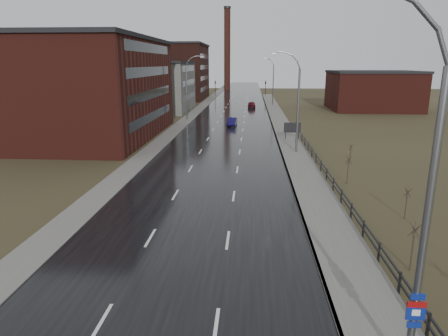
# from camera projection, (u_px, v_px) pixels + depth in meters

# --- Properties ---
(road) EXTENTS (14.00, 300.00, 0.06)m
(road) POSITION_uv_depth(u_px,v_px,m) (231.00, 122.00, 69.79)
(road) COLOR black
(road) RESTS_ON ground
(sidewalk_right) EXTENTS (3.20, 180.00, 0.18)m
(sidewalk_right) POSITION_uv_depth(u_px,v_px,m) (295.00, 154.00, 45.09)
(sidewalk_right) COLOR #595651
(sidewalk_right) RESTS_ON ground
(curb_right) EXTENTS (0.16, 180.00, 0.18)m
(curb_right) POSITION_uv_depth(u_px,v_px,m) (282.00, 154.00, 45.19)
(curb_right) COLOR slate
(curb_right) RESTS_ON ground
(sidewalk_left) EXTENTS (2.40, 260.00, 0.12)m
(sidewalk_left) POSITION_uv_depth(u_px,v_px,m) (184.00, 122.00, 70.32)
(sidewalk_left) COLOR #595651
(sidewalk_left) RESTS_ON ground
(warehouse_near) EXTENTS (22.44, 28.56, 13.50)m
(warehouse_near) POSITION_uv_depth(u_px,v_px,m) (73.00, 88.00, 54.97)
(warehouse_near) COLOR #471914
(warehouse_near) RESTS_ON ground
(warehouse_mid) EXTENTS (16.32, 20.40, 10.50)m
(warehouse_mid) POSITION_uv_depth(u_px,v_px,m) (153.00, 86.00, 87.00)
(warehouse_mid) COLOR slate
(warehouse_mid) RESTS_ON ground
(warehouse_far) EXTENTS (26.52, 24.48, 15.50)m
(warehouse_far) POSITION_uv_depth(u_px,v_px,m) (160.00, 71.00, 115.63)
(warehouse_far) COLOR #331611
(warehouse_far) RESTS_ON ground
(building_right) EXTENTS (18.36, 16.32, 8.50)m
(building_right) POSITION_uv_depth(u_px,v_px,m) (373.00, 90.00, 87.97)
(building_right) COLOR #471914
(building_right) RESTS_ON ground
(smokestack) EXTENTS (2.70, 2.70, 30.70)m
(smokestack) POSITION_uv_depth(u_px,v_px,m) (227.00, 49.00, 153.08)
(smokestack) COLOR #331611
(smokestack) RESTS_ON ground
(streetlight_main) EXTENTS (3.91, 0.29, 12.11)m
(streetlight_main) POSITION_uv_depth(u_px,v_px,m) (418.00, 204.00, 11.74)
(streetlight_main) COLOR slate
(streetlight_main) RESTS_ON ground
(streetlight_right_mid) EXTENTS (3.36, 0.28, 11.35)m
(streetlight_right_mid) POSITION_uv_depth(u_px,v_px,m) (296.00, 102.00, 44.60)
(streetlight_right_mid) COLOR slate
(streetlight_right_mid) RESTS_ON ground
(streetlight_left) EXTENTS (3.36, 0.28, 11.35)m
(streetlight_left) POSITION_uv_depth(u_px,v_px,m) (188.00, 88.00, 70.74)
(streetlight_left) COLOR slate
(streetlight_left) RESTS_ON ground
(streetlight_right_far) EXTENTS (3.36, 0.28, 11.35)m
(streetlight_right_far) POSITION_uv_depth(u_px,v_px,m) (272.00, 81.00, 96.71)
(streetlight_right_far) COLOR slate
(streetlight_right_far) RESTS_ON ground
(guardrail) EXTENTS (0.10, 53.05, 1.10)m
(guardrail) POSITION_uv_depth(u_px,v_px,m) (344.00, 197.00, 28.72)
(guardrail) COLOR black
(guardrail) RESTS_ON ground
(shrub_c) EXTENTS (0.60, 0.63, 2.54)m
(shrub_c) POSITION_uv_depth(u_px,v_px,m) (413.00, 246.00, 19.68)
(shrub_c) COLOR #382D23
(shrub_c) RESTS_ON ground
(shrub_d) EXTENTS (0.52, 0.55, 2.18)m
(shrub_d) POSITION_uv_depth(u_px,v_px,m) (406.00, 202.00, 26.34)
(shrub_d) COLOR #382D23
(shrub_d) RESTS_ON ground
(shrub_e) EXTENTS (0.60, 0.63, 2.53)m
(shrub_e) POSITION_uv_depth(u_px,v_px,m) (348.00, 169.00, 33.97)
(shrub_e) COLOR #382D23
(shrub_e) RESTS_ON ground
(shrub_f) EXTENTS (0.49, 0.51, 2.03)m
(shrub_f) POSITION_uv_depth(u_px,v_px,m) (350.00, 153.00, 41.03)
(shrub_f) COLOR #382D23
(shrub_f) RESTS_ON ground
(billboard) EXTENTS (2.25, 0.17, 2.39)m
(billboard) POSITION_uv_depth(u_px,v_px,m) (292.00, 128.00, 53.45)
(billboard) COLOR black
(billboard) RESTS_ON ground
(traffic_light_left) EXTENTS (0.58, 2.73, 5.30)m
(traffic_light_left) POSITION_uv_depth(u_px,v_px,m) (215.00, 81.00, 127.04)
(traffic_light_left) COLOR black
(traffic_light_left) RESTS_ON ground
(traffic_light_right) EXTENTS (0.58, 2.73, 5.30)m
(traffic_light_right) POSITION_uv_depth(u_px,v_px,m) (266.00, 81.00, 126.00)
(traffic_light_right) COLOR black
(traffic_light_right) RESTS_ON ground
(car_near) EXTENTS (1.62, 4.08, 1.32)m
(car_near) POSITION_uv_depth(u_px,v_px,m) (232.00, 122.00, 65.82)
(car_near) COLOR #110D41
(car_near) RESTS_ON ground
(car_far) EXTENTS (1.80, 4.40, 1.49)m
(car_far) POSITION_uv_depth(u_px,v_px,m) (252.00, 105.00, 92.51)
(car_far) COLOR #4F0D18
(car_far) RESTS_ON ground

